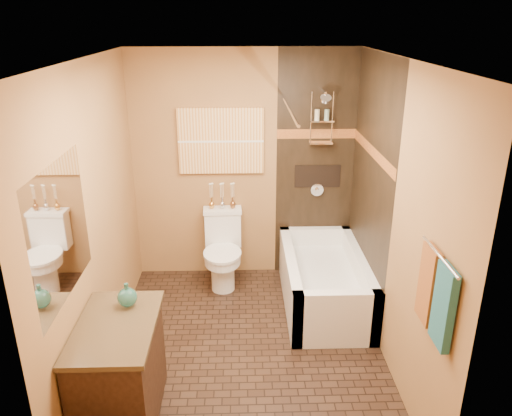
{
  "coord_description": "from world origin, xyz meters",
  "views": [
    {
      "loc": [
        -0.03,
        -3.68,
        2.8
      ],
      "look_at": [
        0.1,
        0.4,
        1.21
      ],
      "focal_mm": 35.0,
      "sensor_mm": 36.0,
      "label": 1
    }
  ],
  "objects_px": {
    "sunset_painting": "(221,141)",
    "vanity": "(120,371)",
    "toilet": "(223,249)",
    "bathtub": "(324,285)"
  },
  "relations": [
    {
      "from": "bathtub",
      "to": "toilet",
      "type": "distance_m",
      "value": 1.15
    },
    {
      "from": "sunset_painting",
      "to": "toilet",
      "type": "bearing_deg",
      "value": -90.0
    },
    {
      "from": "toilet",
      "to": "vanity",
      "type": "xyz_separation_m",
      "value": [
        -0.68,
        -1.94,
        -0.02
      ]
    },
    {
      "from": "bathtub",
      "to": "toilet",
      "type": "height_order",
      "value": "toilet"
    },
    {
      "from": "sunset_painting",
      "to": "bathtub",
      "type": "height_order",
      "value": "sunset_painting"
    },
    {
      "from": "sunset_painting",
      "to": "bathtub",
      "type": "bearing_deg",
      "value": -34.85
    },
    {
      "from": "sunset_painting",
      "to": "bathtub",
      "type": "distance_m",
      "value": 1.84
    },
    {
      "from": "toilet",
      "to": "sunset_painting",
      "type": "bearing_deg",
      "value": 87.72
    },
    {
      "from": "sunset_painting",
      "to": "vanity",
      "type": "distance_m",
      "value": 2.58
    },
    {
      "from": "vanity",
      "to": "bathtub",
      "type": "bearing_deg",
      "value": 40.55
    }
  ]
}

